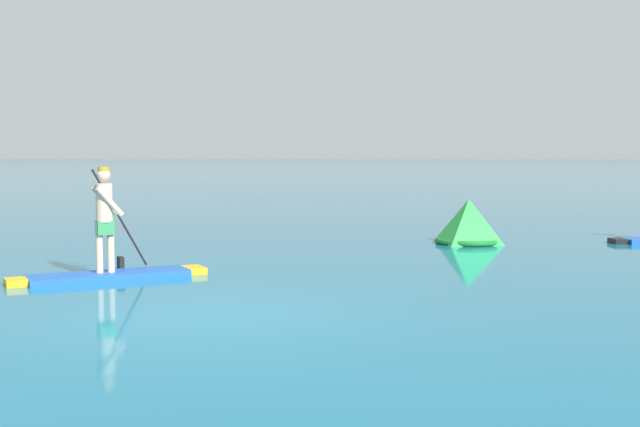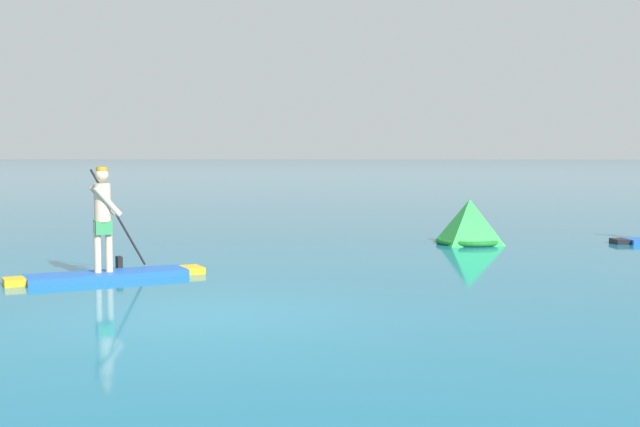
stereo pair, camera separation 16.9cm
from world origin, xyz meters
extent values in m
plane|color=#196B8C|center=(0.00, 0.00, 0.00)|extent=(440.00, 440.00, 0.00)
cube|color=blue|center=(-2.12, 2.89, 0.05)|extent=(2.51, 1.87, 0.11)
cube|color=yellow|center=(-0.90, 3.60, 0.05)|extent=(0.52, 0.58, 0.11)
cube|color=yellow|center=(-3.33, 2.18, 0.05)|extent=(0.48, 0.52, 0.11)
cylinder|color=beige|center=(-2.09, 2.91, 0.51)|extent=(0.11, 0.11, 0.81)
cylinder|color=beige|center=(-2.25, 2.82, 0.51)|extent=(0.11, 0.11, 0.81)
cube|color=#338C4C|center=(-2.17, 2.86, 0.83)|extent=(0.34, 0.32, 0.22)
cylinder|color=beige|center=(-2.17, 2.86, 1.22)|extent=(0.26, 0.26, 0.61)
sphere|color=beige|center=(-2.17, 2.86, 1.66)|extent=(0.21, 0.21, 0.21)
cylinder|color=orange|center=(-2.17, 2.86, 1.76)|extent=(0.18, 0.18, 0.06)
cylinder|color=beige|center=(-2.20, 3.02, 1.25)|extent=(0.41, 0.29, 0.52)
cylinder|color=beige|center=(-2.05, 2.76, 1.25)|extent=(0.41, 0.29, 0.52)
cylinder|color=black|center=(-2.09, 3.43, 0.93)|extent=(0.78, 0.49, 1.64)
cube|color=black|center=(-2.09, 3.43, 0.13)|extent=(0.17, 0.21, 0.32)
cube|color=black|center=(7.62, 8.43, 0.05)|extent=(0.37, 0.49, 0.11)
pyramid|color=green|center=(4.29, 8.25, 0.49)|extent=(1.68, 1.68, 0.98)
torus|color=#167226|center=(4.29, 8.25, 0.06)|extent=(1.46, 1.46, 0.12)
camera|label=1|loc=(1.84, -9.72, 2.02)|focal=45.47mm
camera|label=2|loc=(2.01, -9.71, 2.02)|focal=45.47mm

